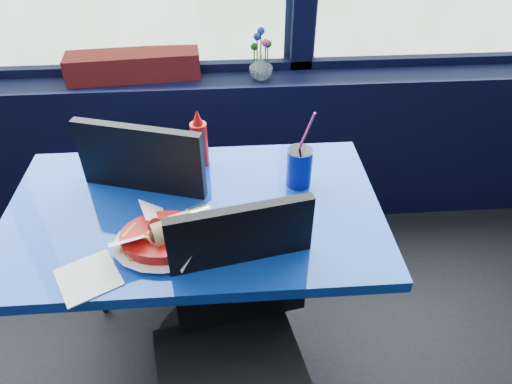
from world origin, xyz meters
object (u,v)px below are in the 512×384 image
chair_near_back (147,206)px  food_basket (167,236)px  planter_box (134,65)px  ketchup_bottle (199,141)px  flower_vase (261,64)px  soda_cup (299,166)px  near_table (198,248)px  chair_near_front (237,338)px

chair_near_back → food_basket: chair_near_back is taller
planter_box → ketchup_bottle: size_ratio=2.71×
food_basket → chair_near_back: bearing=109.7°
flower_vase → ketchup_bottle: flower_vase is taller
soda_cup → near_table: bearing=-163.4°
chair_near_back → soda_cup: soda_cup is taller
near_table → planter_box: size_ratio=2.03×
flower_vase → near_table: bearing=-108.8°
ketchup_bottle → flower_vase: bearing=65.7°
chair_near_back → soda_cup: size_ratio=3.44×
chair_near_front → near_table: bearing=98.1°
planter_box → food_basket: (0.22, -1.04, -0.07)m
chair_near_front → chair_near_back: chair_near_back is taller
flower_vase → soda_cup: (0.07, -0.73, -0.05)m
near_table → chair_near_front: chair_near_front is taller
chair_near_front → flower_vase: size_ratio=4.10×
chair_near_back → planter_box: chair_near_back is taller
chair_near_front → food_basket: size_ratio=3.37×
ketchup_bottle → soda_cup: soda_cup is taller
chair_near_front → planter_box: (-0.41, 1.23, 0.32)m
near_table → food_basket: bearing=-113.3°
planter_box → near_table: bearing=-76.4°
near_table → ketchup_bottle: (0.02, 0.25, 0.28)m
ketchup_bottle → planter_box: bearing=116.1°
near_table → chair_near_back: (-0.20, 0.24, 0.00)m
chair_near_front → soda_cup: 0.58m
planter_box → food_basket: 1.07m
flower_vase → soda_cup: 0.73m
near_table → food_basket: (-0.07, -0.16, 0.22)m
food_basket → chair_near_front: bearing=-44.4°
chair_near_front → chair_near_back: size_ratio=0.95×
food_basket → ketchup_bottle: bearing=78.7°
chair_near_front → ketchup_bottle: (-0.10, 0.59, 0.31)m
planter_box → ketchup_bottle: bearing=-68.6°
chair_near_back → planter_box: (-0.09, 0.65, 0.29)m
chair_near_back → planter_box: 0.71m
chair_near_back → ketchup_bottle: chair_near_back is taller
chair_near_front → soda_cup: size_ratio=3.26×
near_table → flower_vase: size_ratio=5.24×
near_table → soda_cup: soda_cup is taller
chair_near_back → ketchup_bottle: (0.22, 0.01, 0.28)m
soda_cup → food_basket: bearing=-148.0°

